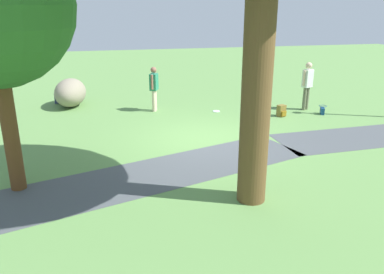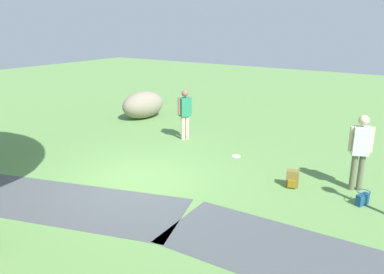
% 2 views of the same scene
% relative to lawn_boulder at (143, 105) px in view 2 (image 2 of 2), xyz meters
% --- Properties ---
extents(ground_plane, '(48.00, 48.00, 0.00)m').
position_rel_lawn_boulder_xyz_m(ground_plane, '(-4.02, 4.91, -0.53)').
color(ground_plane, '#618F4A').
extents(footpath_segment_mid, '(8.18, 4.18, 0.01)m').
position_rel_lawn_boulder_xyz_m(footpath_segment_mid, '(-2.21, 7.08, -0.52)').
color(footpath_segment_mid, '#4A4E53').
rests_on(footpath_segment_mid, ground).
extents(lawn_boulder, '(1.37, 2.03, 1.05)m').
position_rel_lawn_boulder_xyz_m(lawn_boulder, '(0.00, 0.00, 0.00)').
color(lawn_boulder, gray).
rests_on(lawn_boulder, ground).
extents(woman_with_handbag, '(0.48, 0.37, 1.75)m').
position_rel_lawn_boulder_xyz_m(woman_with_handbag, '(-8.52, 2.50, 0.50)').
color(woman_with_handbag, '#656A4E').
rests_on(woman_with_handbag, ground).
extents(man_near_boulder, '(0.37, 0.48, 1.61)m').
position_rel_lawn_boulder_xyz_m(man_near_boulder, '(-3.03, 1.44, 0.40)').
color(man_near_boulder, beige).
rests_on(man_near_boulder, ground).
extents(handbag_on_grass, '(0.35, 0.35, 0.31)m').
position_rel_lawn_boulder_xyz_m(handbag_on_grass, '(-8.81, 3.21, -0.39)').
color(handbag_on_grass, navy).
rests_on(handbag_on_grass, ground).
extents(backpack_by_boulder, '(0.32, 0.31, 0.40)m').
position_rel_lawn_boulder_xyz_m(backpack_by_boulder, '(0.51, -0.56, -0.33)').
color(backpack_by_boulder, navy).
rests_on(backpack_by_boulder, ground).
extents(spare_backpack_on_lawn, '(0.33, 0.32, 0.40)m').
position_rel_lawn_boulder_xyz_m(spare_backpack_on_lawn, '(-7.27, 3.14, -0.33)').
color(spare_backpack_on_lawn, olive).
rests_on(spare_backpack_on_lawn, ground).
extents(frisbee_on_grass, '(0.26, 0.26, 0.02)m').
position_rel_lawn_boulder_xyz_m(frisbee_on_grass, '(-5.22, 2.03, -0.52)').
color(frisbee_on_grass, white).
rests_on(frisbee_on_grass, ground).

